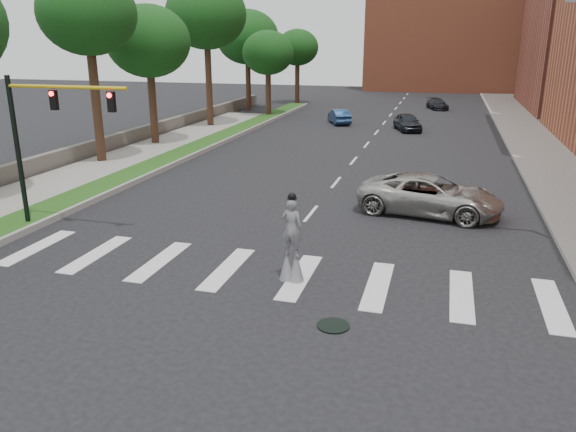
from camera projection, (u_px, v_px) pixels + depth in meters
The scene contains 20 objects.
ground_plane at pixel (253, 285), 18.00m from camera, with size 160.00×160.00×0.00m, color black.
grass_median at pixel (191, 150), 39.28m from camera, with size 2.00×60.00×0.25m, color #1D4814.
median_curb at pixel (205, 150), 39.00m from camera, with size 0.20×60.00×0.28m, color gray.
sidewalk_left at pixel (63, 181), 30.87m from camera, with size 4.00×60.00×0.18m, color gray.
sidewalk_right at pixel (550, 155), 37.73m from camera, with size 5.00×90.00×0.18m, color gray.
stone_wall at pixel (135, 136), 42.39m from camera, with size 0.50×56.00×1.10m, color #57524A.
manhole at pixel (333, 326), 15.39m from camera, with size 0.90×0.90×0.04m, color black.
building_backdrop at pixel (456, 29), 85.40m from camera, with size 26.00×14.00×18.00m, color #C35E3D.
traffic_signal at pixel (40, 129), 22.01m from camera, with size 5.30×0.23×6.20m.
stilt_performer at pixel (292, 245), 17.97m from camera, with size 0.84×0.57×2.97m.
suv_crossing at pixel (430, 195), 25.04m from camera, with size 2.91×6.30×1.75m, color #A8A59F.
car_near at pixel (407, 122), 48.18m from camera, with size 1.73×4.29×1.46m, color black.
car_mid at pixel (339, 116), 52.13m from camera, with size 1.43×4.09×1.35m, color navy.
car_far at pixel (437, 104), 62.90m from camera, with size 1.63×4.02×1.17m, color black.
tree_2 at pixel (87, 14), 33.00m from camera, with size 5.78×5.78×11.46m.
tree_3 at pixel (148, 42), 39.69m from camera, with size 5.95×5.95×9.92m.
tree_4 at pixel (206, 15), 47.69m from camera, with size 6.90×6.90×12.50m.
tree_5 at pixel (247, 37), 59.82m from camera, with size 6.71×6.71×10.61m.
tree_6 at pixel (268, 53), 55.46m from camera, with size 5.09×5.09×8.42m.
tree_7 at pixel (297, 48), 66.64m from camera, with size 5.00×5.00×8.73m.
Camera 1 is at (5.50, -15.59, 7.52)m, focal length 35.00 mm.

